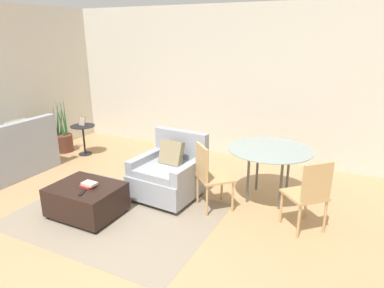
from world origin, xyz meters
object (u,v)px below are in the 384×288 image
(potted_plant, at_px, (63,139))
(ottoman, at_px, (87,199))
(dining_table, at_px, (270,154))
(dining_chair_near_left, at_px, (209,173))
(book_stack, at_px, (89,185))
(armchair, at_px, (169,174))
(picture_frame, at_px, (82,121))
(side_table, at_px, (83,134))
(dining_chair_near_right, at_px, (310,192))
(tv_remote_primary, at_px, (82,192))

(potted_plant, bearing_deg, ottoman, -37.80)
(dining_table, bearing_deg, ottoman, -142.83)
(ottoman, height_order, dining_chair_near_left, dining_chair_near_left)
(ottoman, bearing_deg, dining_table, 37.17)
(dining_chair_near_left, bearing_deg, book_stack, -146.37)
(armchair, height_order, potted_plant, potted_plant)
(book_stack, relative_size, dining_table, 0.17)
(picture_frame, bearing_deg, dining_table, -4.29)
(side_table, xyz_separation_m, dining_chair_near_right, (4.29, -0.91, 0.11))
(tv_remote_primary, bearing_deg, ottoman, 123.89)
(dining_table, xyz_separation_m, dining_chair_near_left, (-0.63, -0.63, -0.15))
(potted_plant, height_order, side_table, potted_plant)
(armchair, xyz_separation_m, potted_plant, (-2.89, 0.76, -0.10))
(tv_remote_primary, distance_m, dining_table, 2.50)
(armchair, relative_size, dining_chair_near_right, 1.03)
(ottoman, bearing_deg, picture_frame, 133.81)
(picture_frame, distance_m, dining_chair_near_left, 3.16)
(armchair, xyz_separation_m, tv_remote_primary, (-0.57, -1.12, 0.07))
(dining_chair_near_left, bearing_deg, picture_frame, 163.31)
(side_table, relative_size, picture_frame, 3.23)
(book_stack, bearing_deg, dining_chair_near_right, 18.47)
(armchair, bearing_deg, potted_plant, 165.26)
(side_table, relative_size, dining_table, 0.50)
(potted_plant, xyz_separation_m, dining_chair_near_left, (3.54, -0.86, 0.27))
(book_stack, xyz_separation_m, dining_chair_near_right, (2.54, 0.85, 0.08))
(side_table, bearing_deg, potted_plant, -175.00)
(book_stack, height_order, dining_table, dining_table)
(armchair, distance_m, ottoman, 1.18)
(dining_chair_near_right, bearing_deg, book_stack, -161.53)
(armchair, xyz_separation_m, dining_chair_near_right, (1.92, -0.10, 0.17))
(ottoman, relative_size, potted_plant, 0.78)
(picture_frame, relative_size, dining_chair_near_left, 0.20)
(potted_plant, distance_m, dining_chair_near_left, 3.66)
(book_stack, distance_m, dining_table, 2.43)
(side_table, height_order, dining_chair_near_left, dining_chair_near_left)
(tv_remote_primary, xyz_separation_m, side_table, (-1.80, 1.92, -0.00))
(book_stack, relative_size, side_table, 0.35)
(tv_remote_primary, bearing_deg, picture_frame, 133.08)
(side_table, distance_m, dining_chair_near_left, 3.16)
(armchair, bearing_deg, ottoman, -125.21)
(ottoman, height_order, tv_remote_primary, tv_remote_primary)
(ottoman, height_order, book_stack, book_stack)
(picture_frame, height_order, dining_table, picture_frame)
(tv_remote_primary, relative_size, dining_chair_near_left, 0.19)
(potted_plant, relative_size, side_table, 1.91)
(potted_plant, relative_size, dining_chair_near_left, 1.22)
(tv_remote_primary, height_order, potted_plant, potted_plant)
(tv_remote_primary, xyz_separation_m, dining_chair_near_left, (1.22, 1.02, 0.11))
(side_table, bearing_deg, picture_frame, -90.00)
(ottoman, relative_size, picture_frame, 4.81)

